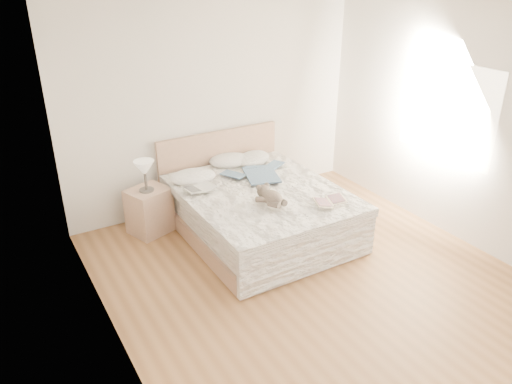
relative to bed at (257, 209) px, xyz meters
The scene contains 16 objects.
floor 1.23m from the bed, 90.00° to the right, with size 4.00×4.50×0.00m, color brown.
ceiling 2.67m from the bed, 90.00° to the right, with size 4.00×4.50×0.00m, color silver.
wall_back 1.49m from the bed, 90.00° to the left, with size 4.00×0.02×2.70m, color silver.
wall_left 2.55m from the bed, 149.21° to the right, with size 0.02×4.50×2.70m, color silver.
wall_right 2.55m from the bed, 30.79° to the right, with size 0.02×4.50×2.70m, color silver.
window 2.46m from the bed, 24.16° to the right, with size 0.02×1.30×1.10m, color white.
bed is the anchor object (origin of this frame).
nightstand 1.30m from the bed, 148.65° to the left, with size 0.45×0.40×0.56m, color tan.
table_lamp 1.40m from the bed, 150.13° to the left, with size 0.28×0.28×0.37m.
pillow_left 0.87m from the bed, 133.93° to the left, with size 0.56×0.39×0.17m, color white.
pillow_middle 0.90m from the bed, 84.53° to the left, with size 0.55×0.39×0.17m, color white.
pillow_right 0.88m from the bed, 63.28° to the left, with size 0.53×0.37×0.16m, color silver.
blouse 0.45m from the bed, 50.77° to the left, with size 0.59×0.63×0.02m, color #37516F, non-canonical shape.
photo_book 0.75m from the bed, 157.95° to the left, with size 0.35×0.24×0.03m, color silver.
childrens_book 0.96m from the bed, 59.58° to the right, with size 0.37×0.25×0.02m, color beige.
teddy_bear 0.64m from the bed, 103.81° to the right, with size 0.24×0.35×0.18m, color brown, non-canonical shape.
Camera 1 is at (-2.70, -3.36, 3.04)m, focal length 35.00 mm.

